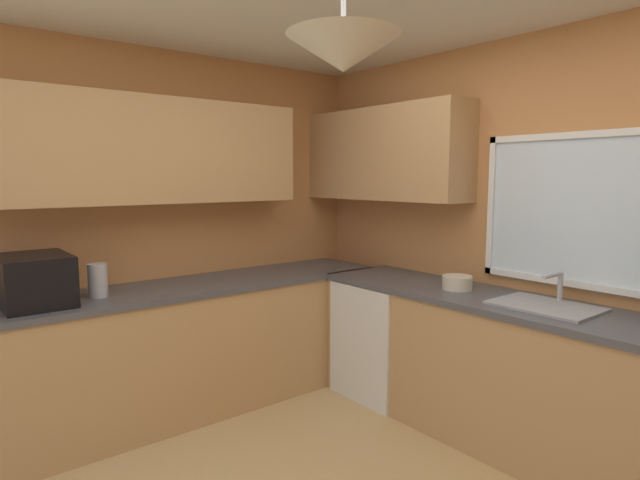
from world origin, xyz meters
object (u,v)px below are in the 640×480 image
Objects in this scene: microwave at (35,280)px; kettle at (98,280)px; sink_assembly at (546,305)px; bowl at (457,283)px; dishwasher at (386,338)px.

microwave is 2.31× the size of kettle.
sink_assembly is (1.84, 1.90, -0.09)m from kettle.
kettle is 1.07× the size of bowl.
sink_assembly is (1.86, 2.24, -0.13)m from microwave.
microwave reaches higher than kettle.
kettle reaches higher than sink_assembly.
kettle is (0.02, 0.34, -0.04)m from microwave.
dishwasher is at bearing 71.09° from kettle.
microwave is 2.57m from bowl.
kettle reaches higher than bowl.
microwave reaches higher than dishwasher.
microwave is at bearing -106.66° from dishwasher.
kettle is at bearing -108.91° from dishwasher.
dishwasher is 0.79m from bowl.
bowl is (-0.60, -0.01, 0.03)m from sink_assembly.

